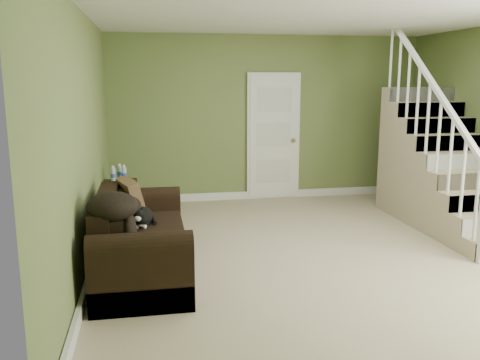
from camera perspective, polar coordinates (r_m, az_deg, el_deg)
name	(u,v)px	position (r m, az deg, el deg)	size (l,w,h in m)	color
floor	(321,252)	(5.84, 9.13, -8.01)	(5.00, 5.50, 0.01)	tan
ceiling	(329,11)	(5.57, 10.00, 18.18)	(5.00, 5.50, 0.01)	white
wall_back	(267,118)	(8.19, 3.04, 6.92)	(5.00, 0.04, 2.60)	olive
wall_left	(84,142)	(5.27, -17.06, 4.08)	(0.04, 5.50, 2.60)	olive
baseboard_back	(267,194)	(8.34, 3.00, -1.62)	(5.00, 0.04, 0.12)	white
baseboard_left	(95,261)	(5.55, -16.01, -8.71)	(0.04, 5.50, 0.12)	white
door	(273,137)	(8.19, 3.78, 4.85)	(0.86, 0.12, 2.02)	white
staircase	(440,175)	(7.38, 21.54, 0.53)	(1.00, 2.51, 2.82)	tan
sofa	(138,243)	(5.20, -11.39, -7.00)	(0.87, 2.01, 0.79)	black
side_table	(120,201)	(7.06, -13.27, -2.35)	(0.49, 0.49, 0.79)	black
cat	(142,217)	(5.30, -10.91, -4.07)	(0.26, 0.54, 0.26)	black
banana	(161,240)	(4.78, -8.91, -6.66)	(0.05, 0.17, 0.05)	yellow
throw_pillow	(133,201)	(5.67, -11.96, -2.37)	(0.12, 0.49, 0.49)	#462E1C
throw_blanket	(112,206)	(4.57, -14.15, -2.89)	(0.44, 0.58, 0.24)	black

